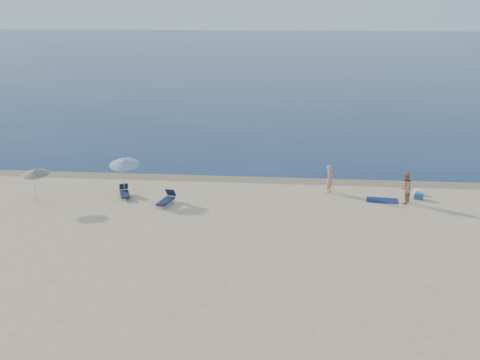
% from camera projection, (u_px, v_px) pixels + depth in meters
% --- Properties ---
extents(ground, '(160.00, 160.00, 0.00)m').
position_uv_depth(ground, '(286.00, 360.00, 19.17)').
color(ground, beige).
rests_on(ground, ground).
extents(sea, '(240.00, 160.00, 0.01)m').
position_uv_depth(sea, '(296.00, 55.00, 114.26)').
color(sea, '#0C2249').
rests_on(sea, ground).
extents(wet_sand_strip, '(240.00, 1.60, 0.00)m').
position_uv_depth(wet_sand_strip, '(292.00, 180.00, 37.62)').
color(wet_sand_strip, '#847254').
rests_on(wet_sand_strip, ground).
extents(person_left, '(0.59, 0.71, 1.65)m').
position_uv_depth(person_left, '(330.00, 179.00, 35.15)').
color(person_left, tan).
rests_on(person_left, ground).
extents(person_right, '(1.00, 1.08, 1.78)m').
position_uv_depth(person_right, '(405.00, 188.00, 33.31)').
color(person_right, tan).
rests_on(person_right, ground).
extents(beach_towel, '(1.84, 1.15, 0.03)m').
position_uv_depth(beach_towel, '(382.00, 200.00, 33.98)').
color(beach_towel, '#0F1B4C').
rests_on(beach_towel, ground).
extents(white_bag, '(0.36, 0.31, 0.29)m').
position_uv_depth(white_bag, '(417.00, 192.00, 34.98)').
color(white_bag, white).
rests_on(white_bag, ground).
extents(blue_cooler, '(0.57, 0.49, 0.35)m').
position_uv_depth(blue_cooler, '(419.00, 196.00, 34.17)').
color(blue_cooler, '#1D58A1').
rests_on(blue_cooler, ground).
extents(umbrella_near, '(1.86, 1.89, 2.31)m').
position_uv_depth(umbrella_near, '(124.00, 162.00, 34.47)').
color(umbrella_near, silver).
rests_on(umbrella_near, ground).
extents(umbrella_far, '(1.79, 1.81, 2.08)m').
position_uv_depth(umbrella_far, '(35.00, 172.00, 33.16)').
color(umbrella_far, silver).
rests_on(umbrella_far, ground).
extents(lounger_left, '(0.99, 1.59, 0.67)m').
position_uv_depth(lounger_left, '(125.00, 193.00, 34.54)').
color(lounger_left, '#141E39').
rests_on(lounger_left, ground).
extents(lounger_right, '(0.86, 1.70, 0.72)m').
position_uv_depth(lounger_right, '(167.00, 200.00, 33.33)').
color(lounger_right, '#161F3D').
rests_on(lounger_right, ground).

